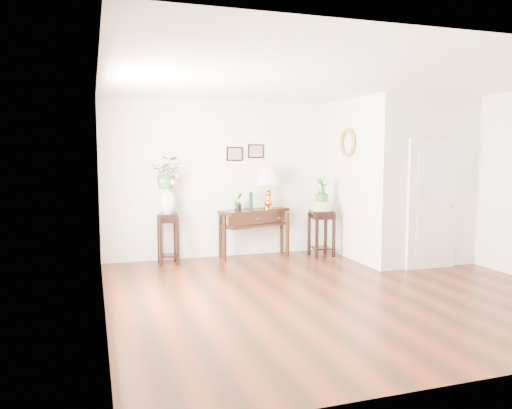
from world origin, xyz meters
name	(u,v)px	position (x,y,z in m)	size (l,w,h in m)	color
floor	(336,292)	(0.00, 0.00, 0.00)	(6.00, 5.50, 0.02)	maroon
ceiling	(340,81)	(0.00, 0.00, 2.80)	(6.00, 5.50, 0.02)	white
wall_back	(268,178)	(0.00, 2.75, 1.40)	(6.00, 0.02, 2.80)	white
wall_front	(497,212)	(0.00, -2.75, 1.40)	(6.00, 0.02, 2.80)	white
wall_left	(102,195)	(-3.00, 0.00, 1.40)	(0.02, 5.50, 2.80)	white
partition	(397,179)	(2.10, 1.77, 1.40)	(1.80, 1.95, 2.80)	white
door	(432,204)	(2.10, 0.78, 1.05)	(0.90, 0.05, 2.10)	white
art_print_left	(235,154)	(-0.65, 2.73, 1.85)	(0.30, 0.02, 0.25)	black
art_print_right	(256,151)	(-0.25, 2.73, 1.90)	(0.30, 0.02, 0.25)	black
wall_ornament	(347,143)	(1.16, 1.90, 2.05)	(0.51, 0.51, 0.07)	gold
console_table	(254,233)	(-0.36, 2.50, 0.43)	(1.30, 0.43, 0.86)	#321C10
table_lamp	(268,189)	(-0.09, 2.50, 1.21)	(0.43, 0.43, 0.75)	#BC7722
green_vase	(251,200)	(-0.42, 2.50, 1.03)	(0.06, 0.06, 0.31)	#083415
potted_plant	(238,202)	(-0.66, 2.50, 1.01)	(0.16, 0.13, 0.29)	#31722C
plant_stand_a	(168,239)	(-1.92, 2.40, 0.43)	(0.34, 0.34, 0.86)	black
porcelain_vase	(167,200)	(-1.92, 2.40, 1.09)	(0.27, 0.27, 0.46)	silver
lily_arrangement	(167,173)	(-1.92, 2.40, 1.54)	(0.49, 0.42, 0.54)	#31722C
plant_stand_b	(321,233)	(0.83, 2.19, 0.42)	(0.39, 0.39, 0.83)	black
ceramic_bowl	(322,206)	(0.83, 2.19, 0.91)	(0.38, 0.38, 0.17)	beige
narcissus	(322,191)	(0.83, 2.19, 1.18)	(0.25, 0.25, 0.45)	#31722C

